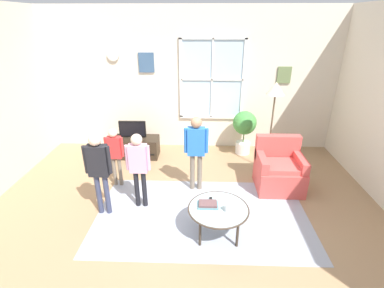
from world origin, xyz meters
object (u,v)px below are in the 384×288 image
at_px(book_stack, 208,204).
at_px(person_pink_shirt, 138,163).
at_px(person_blue_shirt, 196,146).
at_px(potted_plant_by_window, 244,127).
at_px(person_black_shirt, 99,165).
at_px(television, 132,129).
at_px(remote_near_books, 211,200).
at_px(tv_stand, 134,147).
at_px(coffee_table, 218,210).
at_px(cup, 228,208).
at_px(person_red_shirt, 115,151).
at_px(armchair, 279,170).
at_px(floor_lamp, 275,98).

relative_size(book_stack, person_pink_shirt, 0.23).
xyz_separation_m(book_stack, person_blue_shirt, (-0.18, 1.06, 0.38)).
bearing_deg(potted_plant_by_window, person_black_shirt, -137.18).
height_order(person_black_shirt, person_blue_shirt, person_blue_shirt).
relative_size(television, remote_near_books, 3.97).
bearing_deg(person_black_shirt, person_pink_shirt, 20.48).
bearing_deg(potted_plant_by_window, tv_stand, -174.19).
relative_size(coffee_table, person_black_shirt, 0.63).
bearing_deg(person_blue_shirt, book_stack, -80.18).
distance_m(television, cup, 3.01).
xyz_separation_m(person_pink_shirt, person_blue_shirt, (0.85, 0.52, 0.06)).
relative_size(book_stack, cup, 2.65).
xyz_separation_m(coffee_table, person_black_shirt, (-1.69, 0.40, 0.42)).
bearing_deg(person_black_shirt, cup, -14.19).
relative_size(remote_near_books, person_red_shirt, 0.13).
bearing_deg(person_pink_shirt, potted_plant_by_window, 47.31).
relative_size(armchair, person_red_shirt, 0.82).
xyz_separation_m(tv_stand, floor_lamp, (2.72, -0.52, 1.23)).
distance_m(television, person_blue_shirt, 1.85).
relative_size(tv_stand, coffee_table, 1.27).
bearing_deg(television, book_stack, -56.29).
relative_size(television, person_red_shirt, 0.52).
xyz_separation_m(tv_stand, remote_near_books, (1.57, -2.20, 0.22)).
height_order(television, potted_plant_by_window, potted_plant_by_window).
bearing_deg(tv_stand, book_stack, -56.32).
distance_m(armchair, floor_lamp, 1.27).
height_order(remote_near_books, person_pink_shirt, person_pink_shirt).
bearing_deg(cup, potted_plant_by_window, 78.18).
xyz_separation_m(book_stack, person_pink_shirt, (-1.03, 0.54, 0.32)).
relative_size(television, armchair, 0.64).
bearing_deg(person_pink_shirt, armchair, 15.60).
height_order(remote_near_books, floor_lamp, floor_lamp).
height_order(tv_stand, potted_plant_by_window, potted_plant_by_window).
distance_m(book_stack, cup, 0.28).
distance_m(tv_stand, person_blue_shirt, 1.94).
xyz_separation_m(person_pink_shirt, person_black_shirt, (-0.52, -0.20, 0.05)).
xyz_separation_m(coffee_table, book_stack, (-0.14, 0.05, 0.05)).
bearing_deg(coffee_table, book_stack, 160.26).
bearing_deg(cup, floor_lamp, 63.98).
bearing_deg(book_stack, person_black_shirt, 167.36).
bearing_deg(television, armchair, -21.98).
bearing_deg(floor_lamp, person_blue_shirt, -152.08).
bearing_deg(armchair, potted_plant_by_window, 107.52).
height_order(cup, remote_near_books, cup).
relative_size(person_pink_shirt, floor_lamp, 0.71).
relative_size(book_stack, potted_plant_by_window, 0.29).
xyz_separation_m(tv_stand, armchair, (2.78, -1.12, 0.12)).
xyz_separation_m(person_red_shirt, potted_plant_by_window, (2.38, 1.40, -0.06)).
height_order(armchair, book_stack, armchair).
distance_m(remote_near_books, floor_lamp, 2.27).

